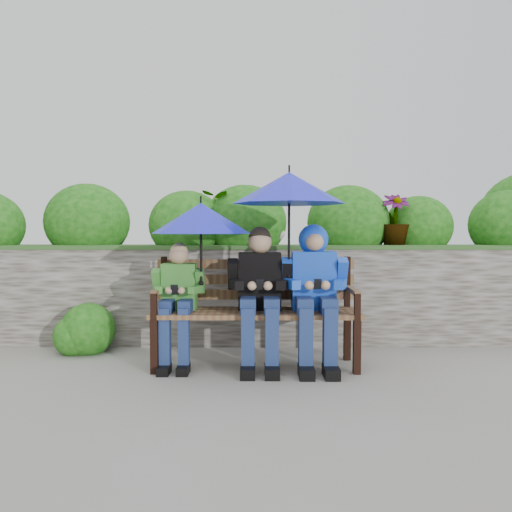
{
  "coord_description": "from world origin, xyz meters",
  "views": [
    {
      "loc": [
        0.02,
        -4.43,
        1.19
      ],
      "look_at": [
        0.0,
        0.1,
        0.95
      ],
      "focal_mm": 35.0,
      "sensor_mm": 36.0,
      "label": 1
    }
  ],
  "objects_px": {
    "boy_middle": "(260,290)",
    "boy_right": "(315,283)",
    "umbrella_left": "(201,218)",
    "umbrella_right": "(289,188)",
    "boy_left": "(178,296)",
    "park_bench": "(256,304)"
  },
  "relations": [
    {
      "from": "park_bench",
      "to": "umbrella_left",
      "type": "xyz_separation_m",
      "value": [
        -0.47,
        -0.08,
        0.75
      ]
    },
    {
      "from": "boy_right",
      "to": "umbrella_right",
      "type": "relative_size",
      "value": 1.22
    },
    {
      "from": "boy_left",
      "to": "boy_right",
      "type": "xyz_separation_m",
      "value": [
        1.18,
        -0.0,
        0.12
      ]
    },
    {
      "from": "boy_left",
      "to": "umbrella_left",
      "type": "xyz_separation_m",
      "value": [
        0.21,
        -0.01,
        0.67
      ]
    },
    {
      "from": "boy_middle",
      "to": "umbrella_left",
      "type": "xyz_separation_m",
      "value": [
        -0.51,
        0.01,
        0.61
      ]
    },
    {
      "from": "umbrella_right",
      "to": "park_bench",
      "type": "bearing_deg",
      "value": 164.11
    },
    {
      "from": "boy_left",
      "to": "umbrella_left",
      "type": "bearing_deg",
      "value": -1.66
    },
    {
      "from": "park_bench",
      "to": "boy_left",
      "type": "relative_size",
      "value": 1.67
    },
    {
      "from": "umbrella_right",
      "to": "boy_right",
      "type": "bearing_deg",
      "value": 0.31
    },
    {
      "from": "park_bench",
      "to": "boy_middle",
      "type": "bearing_deg",
      "value": -68.4
    },
    {
      "from": "park_bench",
      "to": "umbrella_right",
      "type": "distance_m",
      "value": 1.05
    },
    {
      "from": "boy_middle",
      "to": "boy_right",
      "type": "height_order",
      "value": "boy_right"
    },
    {
      "from": "umbrella_left",
      "to": "umbrella_right",
      "type": "bearing_deg",
      "value": 0.14
    },
    {
      "from": "boy_right",
      "to": "umbrella_right",
      "type": "distance_m",
      "value": 0.85
    },
    {
      "from": "boy_middle",
      "to": "umbrella_left",
      "type": "distance_m",
      "value": 0.8
    },
    {
      "from": "park_bench",
      "to": "boy_left",
      "type": "bearing_deg",
      "value": -173.44
    },
    {
      "from": "park_bench",
      "to": "umbrella_left",
      "type": "height_order",
      "value": "umbrella_left"
    },
    {
      "from": "boy_right",
      "to": "umbrella_left",
      "type": "xyz_separation_m",
      "value": [
        -0.98,
        -0.0,
        0.56
      ]
    },
    {
      "from": "park_bench",
      "to": "boy_middle",
      "type": "distance_m",
      "value": 0.17
    },
    {
      "from": "boy_left",
      "to": "umbrella_right",
      "type": "distance_m",
      "value": 1.34
    },
    {
      "from": "boy_right",
      "to": "boy_middle",
      "type": "bearing_deg",
      "value": -178.59
    },
    {
      "from": "boy_middle",
      "to": "boy_right",
      "type": "xyz_separation_m",
      "value": [
        0.47,
        0.01,
        0.06
      ]
    }
  ]
}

